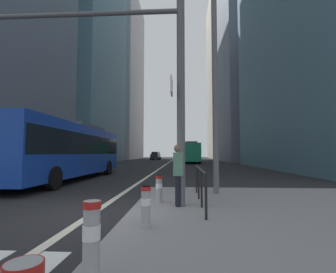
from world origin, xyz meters
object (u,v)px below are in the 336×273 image
object	(u,v)px
car_receding_near	(182,156)
pedestrian_walking	(178,172)
city_bus_red_receding	(190,152)
city_bus_blue_oncoming	(69,148)
traffic_signal_gantry	(98,61)
bollard_back	(159,188)
bollard_left	(91,237)
car_oncoming_far	(155,156)
car_oncoming_mid	(157,156)
car_receding_far	(192,156)
bollard_right	(146,204)
street_lamp_post	(214,50)

from	to	relation	value
car_receding_near	pedestrian_walking	size ratio (longest dim) A/B	2.77
city_bus_red_receding	city_bus_blue_oncoming	bearing A→B (deg)	-106.27
city_bus_blue_oncoming	traffic_signal_gantry	world-z (taller)	traffic_signal_gantry
bollard_back	bollard_left	bearing A→B (deg)	-94.08
traffic_signal_gantry	city_bus_blue_oncoming	bearing A→B (deg)	120.17
traffic_signal_gantry	pedestrian_walking	world-z (taller)	traffic_signal_gantry
traffic_signal_gantry	car_oncoming_far	bearing A→B (deg)	94.56
car_oncoming_mid	bollard_back	world-z (taller)	car_oncoming_mid
city_bus_blue_oncoming	car_receding_far	distance (m)	41.95
bollard_right	pedestrian_walking	bearing A→B (deg)	73.08
city_bus_red_receding	pedestrian_walking	xyz separation A→B (m)	(-1.44, -34.55, -0.78)
car_oncoming_mid	bollard_right	world-z (taller)	car_oncoming_mid
city_bus_blue_oncoming	car_receding_near	size ratio (longest dim) A/B	2.62
city_bus_red_receding	car_receding_near	bearing A→B (deg)	95.06
city_bus_red_receding	car_oncoming_far	bearing A→B (deg)	114.68
city_bus_red_receding	street_lamp_post	bearing A→B (deg)	-90.25
car_oncoming_mid	bollard_back	size ratio (longest dim) A/B	5.75
car_oncoming_mid	traffic_signal_gantry	world-z (taller)	traffic_signal_gantry
city_bus_red_receding	car_receding_near	xyz separation A→B (m)	(-1.29, 14.59, -0.85)
car_oncoming_mid	traffic_signal_gantry	size ratio (longest dim) A/B	0.62
city_bus_red_receding	street_lamp_post	xyz separation A→B (m)	(-0.14, -32.47, 3.45)
car_oncoming_far	bollard_back	size ratio (longest dim) A/B	6.02
city_bus_red_receding	bollard_back	distance (m)	34.21
car_oncoming_mid	pedestrian_walking	size ratio (longest dim) A/B	2.63
city_bus_blue_oncoming	car_receding_near	xyz separation A→B (m)	(6.66, 41.83, -0.85)
car_oncoming_far	street_lamp_post	distance (m)	50.24
city_bus_blue_oncoming	car_oncoming_mid	bearing A→B (deg)	89.78
traffic_signal_gantry	bollard_right	bearing A→B (deg)	-48.74
street_lamp_post	bollard_back	xyz separation A→B (m)	(-1.85, -1.66, -4.71)
traffic_signal_gantry	pedestrian_walking	bearing A→B (deg)	0.24
city_bus_blue_oncoming	pedestrian_walking	bearing A→B (deg)	-48.32
bollard_right	bollard_back	size ratio (longest dim) A/B	1.02
city_bus_blue_oncoming	car_oncoming_far	xyz separation A→B (m)	(0.14, 44.23, -0.85)
street_lamp_post	bollard_left	world-z (taller)	street_lamp_post
traffic_signal_gantry	car_receding_far	bearing A→B (deg)	84.74
bollard_back	bollard_right	bearing A→B (deg)	-90.69
car_receding_far	bollard_left	world-z (taller)	car_receding_far
car_oncoming_far	pedestrian_walking	world-z (taller)	car_oncoming_far
car_receding_far	bollard_back	distance (m)	48.00
street_lamp_post	car_oncoming_far	bearing A→B (deg)	98.81
car_oncoming_far	bollard_right	bearing A→B (deg)	-83.82
car_receding_near	car_receding_far	size ratio (longest dim) A/B	1.03
pedestrian_walking	city_bus_red_receding	bearing A→B (deg)	87.61
car_receding_far	pedestrian_walking	xyz separation A→B (m)	(-2.19, -48.34, 0.07)
street_lamp_post	bollard_right	world-z (taller)	street_lamp_post
bollard_back	city_bus_blue_oncoming	bearing A→B (deg)	130.85
city_bus_blue_oncoming	bollard_back	distance (m)	9.20
pedestrian_walking	traffic_signal_gantry	bearing A→B (deg)	-179.76
car_receding_far	bollard_left	distance (m)	52.40
bollard_back	pedestrian_walking	world-z (taller)	pedestrian_walking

